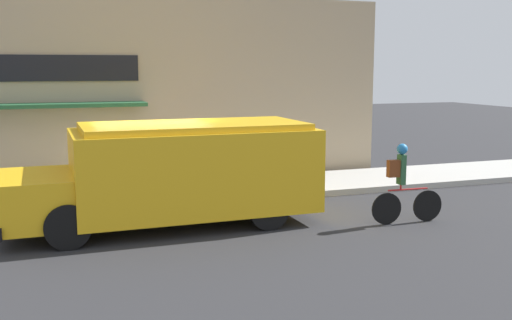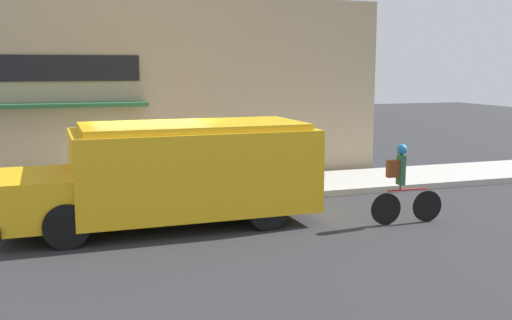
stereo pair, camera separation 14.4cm
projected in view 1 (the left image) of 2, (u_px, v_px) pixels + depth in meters
The scene contains 6 objects.
ground_plane at pixel (153, 211), 13.97m from camera, with size 70.00×70.00×0.00m, color #2B2B2D.
sidewalk at pixel (143, 196), 15.22m from camera, with size 28.00×2.71×0.17m.
storefront at pixel (129, 92), 16.43m from camera, with size 15.05×1.10×5.31m.
school_bus at pixel (177, 172), 12.56m from camera, with size 6.41×2.85×2.16m.
cyclist at pixel (403, 184), 12.73m from camera, with size 1.67×0.23×1.72m.
trash_bin at pixel (192, 167), 16.13m from camera, with size 0.50×0.50×0.98m.
Camera 1 is at (-2.21, -13.66, 3.30)m, focal length 42.00 mm.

